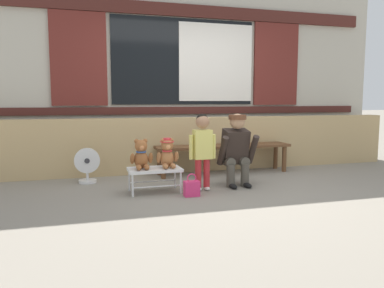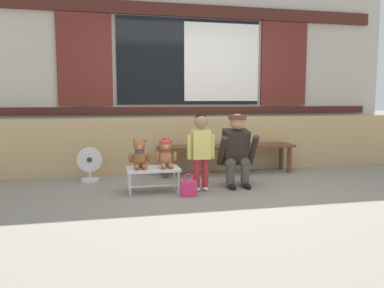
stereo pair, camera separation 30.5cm
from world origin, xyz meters
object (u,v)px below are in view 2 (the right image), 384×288
at_px(wooden_bench_long, 227,149).
at_px(small_display_bench, 153,170).
at_px(adult_crouching, 237,150).
at_px(teddy_bear_plain, 140,155).
at_px(floor_fan, 90,165).
at_px(handbag_on_ground, 189,188).
at_px(teddy_bear_with_hat, 166,153).
at_px(child_standing, 201,143).

distance_m(wooden_bench_long, small_display_bench, 1.54).
relative_size(wooden_bench_long, adult_crouching, 2.21).
xyz_separation_m(teddy_bear_plain, floor_fan, (-0.62, 0.77, -0.23)).
height_order(small_display_bench, handbag_on_ground, small_display_bench).
height_order(teddy_bear_with_hat, adult_crouching, adult_crouching).
xyz_separation_m(wooden_bench_long, floor_fan, (-2.02, -0.13, -0.13)).
relative_size(small_display_bench, floor_fan, 1.33).
relative_size(teddy_bear_with_hat, handbag_on_ground, 1.34).
bearing_deg(teddy_bear_plain, child_standing, -5.32).
bearing_deg(small_display_bench, teddy_bear_with_hat, 0.77).
distance_m(small_display_bench, teddy_bear_with_hat, 0.26).
distance_m(teddy_bear_with_hat, child_standing, 0.45).
xyz_separation_m(teddy_bear_with_hat, child_standing, (0.43, -0.07, 0.12)).
relative_size(teddy_bear_plain, handbag_on_ground, 1.34).
xyz_separation_m(teddy_bear_with_hat, floor_fan, (-0.94, 0.77, -0.23)).
xyz_separation_m(wooden_bench_long, small_display_bench, (-1.24, -0.91, -0.11)).
distance_m(wooden_bench_long, floor_fan, 2.03).
bearing_deg(adult_crouching, teddy_bear_plain, -176.61).
xyz_separation_m(small_display_bench, teddy_bear_plain, (-0.16, 0.00, 0.20)).
distance_m(child_standing, floor_fan, 1.65).
bearing_deg(handbag_on_ground, adult_crouching, 28.00).
height_order(small_display_bench, child_standing, child_standing).
bearing_deg(child_standing, teddy_bear_with_hat, 170.67).
bearing_deg(handbag_on_ground, teddy_bear_with_hat, 125.55).
xyz_separation_m(small_display_bench, teddy_bear_with_hat, (0.16, 0.00, 0.21)).
height_order(teddy_bear_plain, adult_crouching, adult_crouching).
relative_size(small_display_bench, adult_crouching, 0.67).
bearing_deg(teddy_bear_with_hat, wooden_bench_long, 39.98).
bearing_deg(handbag_on_ground, teddy_bear_plain, 150.28).
xyz_separation_m(wooden_bench_long, handbag_on_ground, (-0.86, -1.21, -0.28)).
bearing_deg(handbag_on_ground, small_display_bench, 141.11).
bearing_deg(child_standing, handbag_on_ground, -130.97).
distance_m(teddy_bear_plain, adult_crouching, 1.27).
distance_m(small_display_bench, floor_fan, 1.10).
bearing_deg(child_standing, floor_fan, 148.50).
distance_m(small_display_bench, child_standing, 0.68).
xyz_separation_m(teddy_bear_plain, adult_crouching, (1.26, 0.07, 0.02)).
height_order(adult_crouching, floor_fan, adult_crouching).
bearing_deg(teddy_bear_plain, wooden_bench_long, 32.91).
relative_size(handbag_on_ground, floor_fan, 0.57).
height_order(child_standing, floor_fan, child_standing).
bearing_deg(teddy_bear_plain, floor_fan, 128.95).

